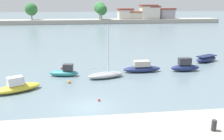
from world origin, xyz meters
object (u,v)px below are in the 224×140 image
object	(u,v)px
moored_boat_1	(17,87)
moored_boat_6	(206,59)
mooring_bollard	(214,125)
moored_boat_3	(106,75)
mooring_buoy_2	(62,68)
mooring_buoy_3	(69,82)
moored_boat_4	(142,68)
moored_boat_5	(185,66)
mooring_buoy_0	(99,100)
moored_boat_2	(65,72)

from	to	relation	value
moored_boat_1	moored_boat_6	size ratio (longest dim) A/B	1.10
mooring_bollard	moored_boat_3	world-z (taller)	moored_boat_3
mooring_buoy_2	mooring_buoy_3	size ratio (longest dim) A/B	0.81
moored_boat_1	moored_boat_3	distance (m)	10.48
moored_boat_4	moored_boat_5	xyz separation A→B (m)	(5.98, -0.34, 0.09)
moored_boat_1	moored_boat_5	bearing A→B (deg)	-13.81
moored_boat_6	mooring_buoy_2	bearing A→B (deg)	157.81
mooring_bollard	moored_boat_6	bearing A→B (deg)	63.34
moored_boat_4	mooring_buoy_3	size ratio (longest dim) A/B	14.86
moored_boat_3	mooring_buoy_3	size ratio (longest dim) A/B	19.30
moored_boat_3	moored_boat_6	xyz separation A→B (m)	(16.65, 6.54, 0.06)
moored_boat_6	mooring_buoy_0	world-z (taller)	moored_boat_6
moored_boat_4	moored_boat_5	distance (m)	5.99
moored_boat_3	moored_boat_6	world-z (taller)	moored_boat_3
moored_boat_3	moored_boat_5	world-z (taller)	moored_boat_3
moored_boat_3	mooring_buoy_2	distance (m)	7.57
moored_boat_2	moored_boat_5	world-z (taller)	moored_boat_5
moored_boat_3	mooring_buoy_2	world-z (taller)	moored_boat_3
mooring_bollard	moored_boat_2	xyz separation A→B (m)	(-9.81, 18.77, -1.75)
mooring_buoy_3	moored_boat_5	bearing A→B (deg)	12.03
moored_boat_4	moored_boat_5	bearing A→B (deg)	-5.07
mooring_buoy_0	moored_boat_3	bearing A→B (deg)	79.40
mooring_bollard	mooring_buoy_0	xyz separation A→B (m)	(-6.06, 9.93, -2.15)
moored_boat_5	moored_boat_6	distance (m)	7.32
moored_boat_4	mooring_buoy_2	world-z (taller)	moored_boat_4
moored_boat_3	mooring_buoy_3	world-z (taller)	moored_boat_3
mooring_buoy_2	mooring_buoy_3	xyz separation A→B (m)	(1.33, -6.45, 0.03)
moored_boat_6	moored_boat_1	bearing A→B (deg)	174.75
moored_boat_3	moored_boat_4	world-z (taller)	moored_boat_3
mooring_buoy_0	mooring_buoy_2	xyz separation A→B (m)	(-4.41, 12.24, 0.02)
moored_boat_3	moored_boat_5	bearing A→B (deg)	-5.73
moored_boat_2	moored_boat_4	bearing A→B (deg)	12.51
mooring_buoy_2	moored_boat_5	bearing A→B (deg)	-10.49
moored_boat_5	mooring_bollard	bearing A→B (deg)	-108.96
mooring_bollard	moored_boat_4	size ratio (longest dim) A/B	0.13
moored_boat_2	moored_boat_3	size ratio (longest dim) A/B	0.58
moored_boat_2	moored_boat_3	distance (m)	5.34
moored_boat_2	mooring_buoy_2	xyz separation A→B (m)	(-0.66, 3.40, -0.38)
moored_boat_6	mooring_bollard	bearing A→B (deg)	-143.07
moored_boat_2	moored_boat_5	distance (m)	16.24
moored_boat_6	moored_boat_3	bearing A→B (deg)	175.03
moored_boat_2	moored_boat_5	bearing A→B (deg)	10.02
moored_boat_3	mooring_buoy_3	distance (m)	4.73
mooring_buoy_2	mooring_buoy_3	bearing A→B (deg)	-78.38
moored_boat_1	moored_boat_4	distance (m)	16.02
moored_boat_6	mooring_buoy_3	bearing A→B (deg)	174.59
moored_boat_1	mooring_bollard	bearing A→B (deg)	-71.62
mooring_buoy_0	mooring_buoy_2	size ratio (longest dim) A/B	0.87
mooring_bollard	moored_boat_3	bearing A→B (deg)	105.14
moored_boat_6	mooring_buoy_2	distance (m)	22.49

